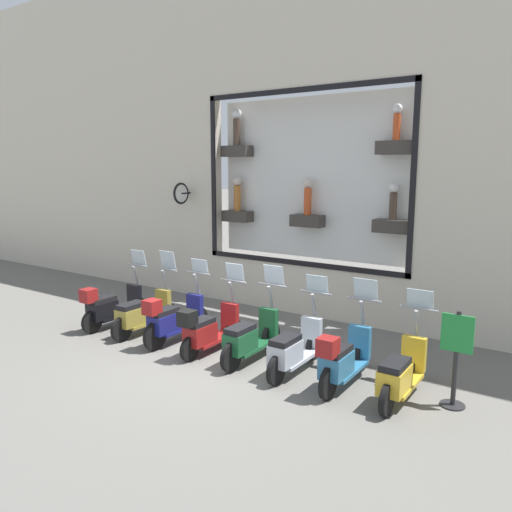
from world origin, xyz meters
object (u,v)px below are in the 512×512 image
at_px(scooter_yellow_0, 400,374).
at_px(scooter_silver_2, 294,349).
at_px(scooter_teal_1, 342,359).
at_px(scooter_olive_6, 142,314).
at_px(scooter_black_7, 110,306).
at_px(scooter_red_4, 207,329).
at_px(shop_sign_post, 456,357).
at_px(scooter_navy_5, 172,319).
at_px(scooter_green_3, 249,338).

bearing_deg(scooter_yellow_0, scooter_silver_2, 89.96).
height_order(scooter_teal_1, scooter_olive_6, scooter_olive_6).
xyz_separation_m(scooter_silver_2, scooter_black_7, (-0.06, 4.58, 0.04)).
distance_m(scooter_red_4, shop_sign_post, 4.40).
bearing_deg(scooter_teal_1, scooter_navy_5, 89.90).
xyz_separation_m(scooter_red_4, scooter_black_7, (0.01, 2.75, 0.01)).
height_order(scooter_teal_1, scooter_black_7, scooter_teal_1).
relative_size(scooter_yellow_0, scooter_red_4, 1.00).
height_order(scooter_teal_1, scooter_red_4, scooter_teal_1).
distance_m(scooter_teal_1, scooter_olive_6, 4.59).
relative_size(scooter_silver_2, scooter_black_7, 1.00).
xyz_separation_m(scooter_yellow_0, scooter_silver_2, (0.00, 1.83, 0.00)).
xyz_separation_m(scooter_teal_1, shop_sign_post, (0.32, -1.63, 0.29)).
bearing_deg(scooter_silver_2, scooter_red_4, 92.12).
bearing_deg(scooter_yellow_0, scooter_olive_6, 89.95).
bearing_deg(shop_sign_post, scooter_green_3, 94.18).
relative_size(scooter_silver_2, scooter_green_3, 1.00).
bearing_deg(scooter_navy_5, scooter_olive_6, 86.55).
bearing_deg(scooter_olive_6, shop_sign_post, -87.65).
bearing_deg(scooter_navy_5, scooter_yellow_0, -89.37).
height_order(scooter_navy_5, scooter_black_7, scooter_black_7).
height_order(scooter_red_4, scooter_black_7, scooter_black_7).
distance_m(scooter_yellow_0, scooter_black_7, 6.42).
bearing_deg(scooter_navy_5, shop_sign_post, -86.65).
distance_m(scooter_teal_1, scooter_black_7, 5.50).
bearing_deg(scooter_red_4, scooter_yellow_0, -88.96).
xyz_separation_m(scooter_silver_2, scooter_red_4, (-0.07, 1.83, 0.03)).
relative_size(scooter_navy_5, shop_sign_post, 1.25).
height_order(scooter_teal_1, shop_sign_post, scooter_teal_1).
height_order(scooter_teal_1, scooter_navy_5, scooter_teal_1).
bearing_deg(scooter_olive_6, scooter_green_3, -89.97).
bearing_deg(scooter_navy_5, scooter_teal_1, -90.10).
distance_m(scooter_silver_2, scooter_olive_6, 3.67).
relative_size(scooter_green_3, shop_sign_post, 1.25).
xyz_separation_m(scooter_yellow_0, scooter_green_3, (0.01, 2.75, 0.02)).
relative_size(scooter_navy_5, scooter_olive_6, 1.01).
relative_size(scooter_black_7, shop_sign_post, 1.24).
bearing_deg(scooter_teal_1, shop_sign_post, -78.99).
relative_size(scooter_teal_1, scooter_silver_2, 1.00).
relative_size(scooter_teal_1, scooter_red_4, 1.01).
xyz_separation_m(scooter_green_3, scooter_red_4, (-0.07, 0.92, 0.02)).
xyz_separation_m(scooter_yellow_0, scooter_teal_1, (-0.06, 0.92, 0.05)).
bearing_deg(scooter_green_3, scooter_yellow_0, -90.14).
distance_m(scooter_teal_1, scooter_silver_2, 0.92).
distance_m(scooter_silver_2, scooter_red_4, 1.84).
bearing_deg(scooter_silver_2, scooter_yellow_0, -90.04).
relative_size(scooter_red_4, scooter_olive_6, 0.99).
bearing_deg(scooter_red_4, scooter_black_7, 89.88).
xyz_separation_m(scooter_teal_1, scooter_silver_2, (0.06, 0.92, -0.05)).
xyz_separation_m(scooter_red_4, scooter_navy_5, (0.02, 0.92, 0.03)).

